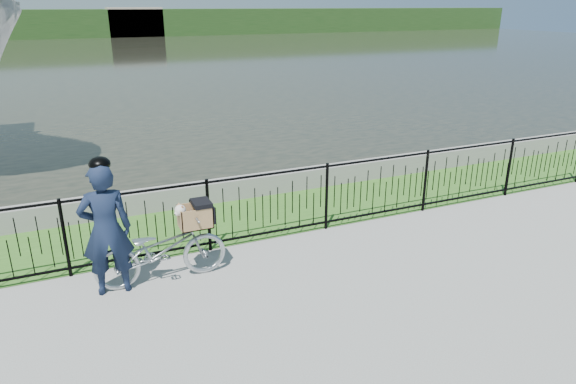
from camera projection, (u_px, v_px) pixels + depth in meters
name	position (u px, v px, depth m)	size (l,w,h in m)	color
ground	(315.00, 286.00, 6.90)	(120.00, 120.00, 0.00)	gray
grass_strip	(250.00, 216.00, 9.13)	(60.00, 2.00, 0.01)	#356720
water	(101.00, 59.00, 35.27)	(120.00, 120.00, 0.00)	#292A20
quay_wall	(232.00, 189.00, 9.93)	(60.00, 0.30, 0.40)	gray
fence	(270.00, 206.00, 8.08)	(14.00, 0.06, 1.15)	black
far_treeline	(79.00, 23.00, 57.97)	(120.00, 6.00, 3.00)	#234319
far_building_right	(135.00, 22.00, 58.91)	(6.00, 3.00, 3.20)	#A69A85
bicycle_rig	(162.00, 249.00, 6.88)	(1.76, 0.61, 1.09)	#ABB1B7
cyclist	(106.00, 228.00, 6.47)	(0.66, 0.44, 1.83)	#131C34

